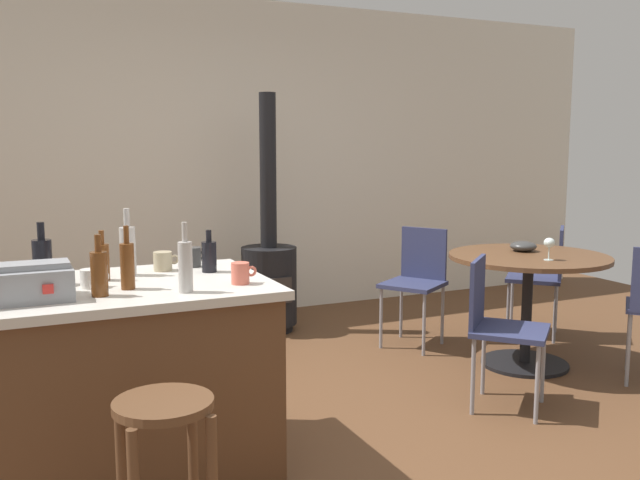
{
  "coord_description": "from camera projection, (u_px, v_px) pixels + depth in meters",
  "views": [
    {
      "loc": [
        -1.63,
        -3.02,
        1.5
      ],
      "look_at": [
        -0.02,
        0.45,
        0.96
      ],
      "focal_mm": 38.76,
      "sensor_mm": 36.0,
      "label": 1
    }
  ],
  "objects": [
    {
      "name": "toolbox",
      "position": [
        18.0,
        284.0,
        2.7
      ],
      "size": [
        0.4,
        0.24,
        0.15
      ],
      "color": "gray",
      "rests_on": "kitchen_island"
    },
    {
      "name": "bottle_2",
      "position": [
        185.0,
        265.0,
        2.86
      ],
      "size": [
        0.06,
        0.06,
        0.29
      ],
      "color": "#B7B2AD",
      "rests_on": "kitchen_island"
    },
    {
      "name": "bottle_0",
      "position": [
        42.0,
        261.0,
        3.0
      ],
      "size": [
        0.08,
        0.08,
        0.28
      ],
      "color": "black",
      "rests_on": "kitchen_island"
    },
    {
      "name": "back_wall",
      "position": [
        209.0,
        160.0,
        5.87
      ],
      "size": [
        8.0,
        0.1,
        2.7
      ],
      "primitive_type": "cube",
      "color": "silver",
      "rests_on": "ground_plane"
    },
    {
      "name": "folding_chair_right",
      "position": [
        498.0,
        321.0,
        3.89
      ],
      "size": [
        0.57,
        0.57,
        0.85
      ],
      "color": "navy",
      "rests_on": "ground_plane"
    },
    {
      "name": "wood_stove",
      "position": [
        269.0,
        272.0,
        5.5
      ],
      "size": [
        0.44,
        0.45,
        1.88
      ],
      "color": "black",
      "rests_on": "ground_plane"
    },
    {
      "name": "folding_chair_far",
      "position": [
        544.0,
        272.0,
        5.32
      ],
      "size": [
        0.57,
        0.57,
        0.86
      ],
      "color": "navy",
      "rests_on": "ground_plane"
    },
    {
      "name": "bottle_5",
      "position": [
        99.0,
        272.0,
        2.79
      ],
      "size": [
        0.07,
        0.07,
        0.25
      ],
      "color": "#603314",
      "rests_on": "kitchen_island"
    },
    {
      "name": "wooden_stool",
      "position": [
        165.0,
        453.0,
        2.27
      ],
      "size": [
        0.33,
        0.33,
        0.67
      ],
      "color": "brown",
      "rests_on": "ground_plane"
    },
    {
      "name": "wine_glass",
      "position": [
        549.0,
        244.0,
        4.36
      ],
      "size": [
        0.07,
        0.07,
        0.14
      ],
      "color": "silver",
      "rests_on": "dining_table"
    },
    {
      "name": "cup_1",
      "position": [
        194.0,
        257.0,
        3.46
      ],
      "size": [
        0.11,
        0.08,
        0.1
      ],
      "color": "#383838",
      "rests_on": "kitchen_island"
    },
    {
      "name": "ground_plane",
      "position": [
        359.0,
        432.0,
        3.61
      ],
      "size": [
        8.8,
        8.8,
        0.0
      ],
      "primitive_type": "plane",
      "color": "brown"
    },
    {
      "name": "cup_0",
      "position": [
        91.0,
        278.0,
        2.96
      ],
      "size": [
        0.12,
        0.09,
        0.08
      ],
      "color": "white",
      "rests_on": "kitchen_island"
    },
    {
      "name": "bottle_6",
      "position": [
        209.0,
        256.0,
        3.31
      ],
      "size": [
        0.07,
        0.07,
        0.2
      ],
      "color": "black",
      "rests_on": "kitchen_island"
    },
    {
      "name": "dining_table",
      "position": [
        528.0,
        281.0,
        4.61
      ],
      "size": [
        1.05,
        1.05,
        0.76
      ],
      "color": "black",
      "rests_on": "ground_plane"
    },
    {
      "name": "bottle_4",
      "position": [
        127.0,
        265.0,
        2.92
      ],
      "size": [
        0.06,
        0.06,
        0.27
      ],
      "color": "#603314",
      "rests_on": "kitchen_island"
    },
    {
      "name": "cup_3",
      "position": [
        241.0,
        273.0,
        3.04
      ],
      "size": [
        0.12,
        0.08,
        0.1
      ],
      "color": "#DB6651",
      "rests_on": "kitchen_island"
    },
    {
      "name": "kitchen_island",
      "position": [
        115.0,
        381.0,
        3.08
      ],
      "size": [
        1.37,
        0.89,
        0.88
      ],
      "color": "brown",
      "rests_on": "ground_plane"
    },
    {
      "name": "cup_2",
      "position": [
        12.0,
        277.0,
        2.97
      ],
      "size": [
        0.11,
        0.07,
        0.09
      ],
      "color": "white",
      "rests_on": "kitchen_island"
    },
    {
      "name": "folding_chair_left",
      "position": [
        417.0,
        277.0,
        5.12
      ],
      "size": [
        0.55,
        0.55,
        0.87
      ],
      "color": "navy",
      "rests_on": "ground_plane"
    },
    {
      "name": "cup_4",
      "position": [
        163.0,
        261.0,
        3.35
      ],
      "size": [
        0.13,
        0.09,
        0.09
      ],
      "color": "tan",
      "rests_on": "kitchen_island"
    },
    {
      "name": "bottle_1",
      "position": [
        102.0,
        261.0,
        3.11
      ],
      "size": [
        0.06,
        0.06,
        0.23
      ],
      "color": "#603314",
      "rests_on": "kitchen_island"
    },
    {
      "name": "serving_bowl",
      "position": [
        523.0,
        246.0,
        4.73
      ],
      "size": [
        0.18,
        0.18,
        0.07
      ],
      "primitive_type": "ellipsoid",
      "color": "#383838",
      "rests_on": "dining_table"
    },
    {
      "name": "bottle_3",
      "position": [
        128.0,
        250.0,
        3.22
      ],
      "size": [
        0.07,
        0.07,
        0.32
      ],
      "color": "#B7B2AD",
      "rests_on": "kitchen_island"
    }
  ]
}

